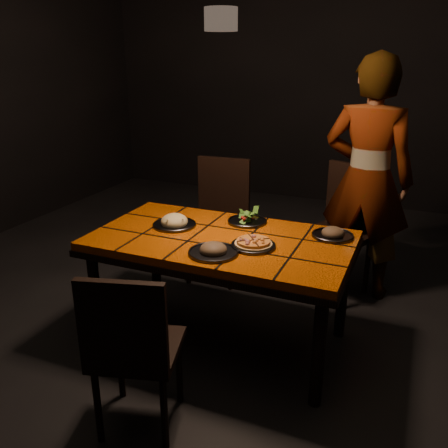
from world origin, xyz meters
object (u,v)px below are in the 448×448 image
at_px(dining_table, 221,248).
at_px(chair_far_left, 220,210).
at_px(chair_near, 132,345).
at_px(plate_pizza, 253,244).
at_px(chair_far_right, 344,222).
at_px(diner, 367,180).
at_px(plate_pasta, 174,222).

bearing_deg(dining_table, chair_far_left, 114.08).
bearing_deg(chair_near, chair_far_left, -94.89).
bearing_deg(chair_near, plate_pizza, -125.68).
height_order(chair_far_left, chair_far_right, chair_far_right).
height_order(chair_near, diner, diner).
height_order(diner, plate_pasta, diner).
relative_size(dining_table, plate_pasta, 5.64).
relative_size(chair_near, chair_far_right, 0.89).
relative_size(diner, plate_pizza, 5.94).
relative_size(dining_table, plate_pizza, 5.19).
xyz_separation_m(chair_near, plate_pasta, (-0.30, 0.99, 0.25)).
xyz_separation_m(dining_table, chair_near, (-0.07, -0.93, -0.15)).
xyz_separation_m(chair_far_right, plate_pizza, (-0.35, -1.13, 0.18)).
distance_m(plate_pizza, plate_pasta, 0.62).
height_order(dining_table, chair_far_left, chair_far_left).
height_order(dining_table, chair_near, chair_near).
height_order(chair_far_right, diner, diner).
xyz_separation_m(dining_table, diner, (0.73, 1.10, 0.25)).
bearing_deg(chair_far_right, diner, 40.96).
bearing_deg(dining_table, chair_near, -94.15).
height_order(chair_far_left, diner, diner).
relative_size(chair_far_left, plate_pizza, 3.22).
bearing_deg(chair_far_right, plate_pasta, -112.61).
relative_size(chair_far_left, plate_pasta, 3.50).
bearing_deg(plate_pizza, dining_table, 161.53).
distance_m(dining_table, diner, 1.34).
bearing_deg(plate_pasta, chair_near, -73.24).
bearing_deg(diner, dining_table, 61.78).
xyz_separation_m(diner, plate_pizza, (-0.49, -1.18, -0.16)).
xyz_separation_m(chair_far_right, diner, (0.14, 0.05, 0.34)).
distance_m(diner, plate_pizza, 1.29).
relative_size(chair_near, plate_pasta, 3.16).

